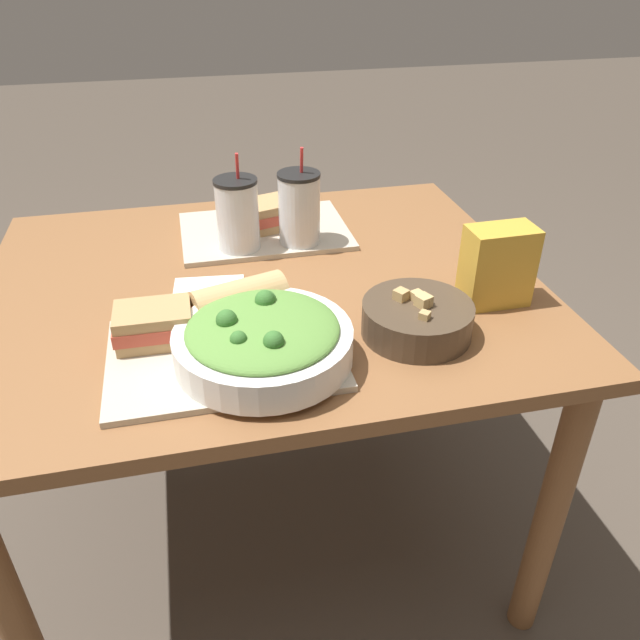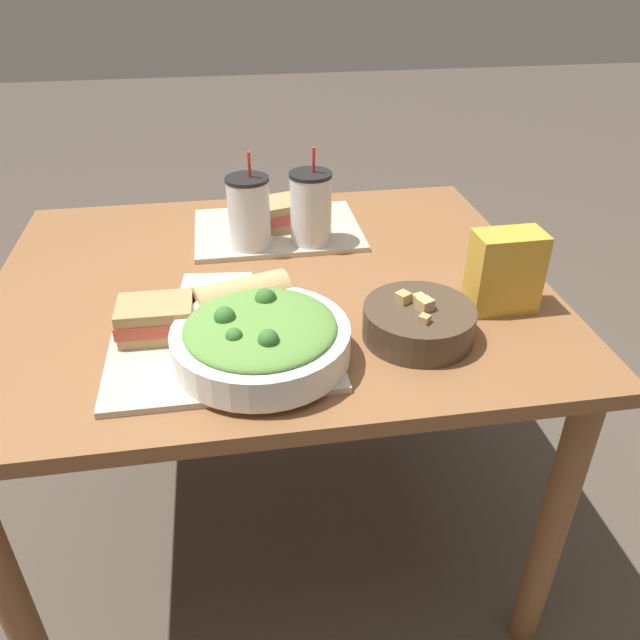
# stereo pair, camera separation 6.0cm
# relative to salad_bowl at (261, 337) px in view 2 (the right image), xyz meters

# --- Properties ---
(ground_plane) EXTENTS (12.00, 12.00, 0.00)m
(ground_plane) POSITION_rel_salad_bowl_xyz_m (0.04, 0.29, -0.79)
(ground_plane) COLOR #4C4238
(dining_table) EXTENTS (1.14, 0.94, 0.73)m
(dining_table) POSITION_rel_salad_bowl_xyz_m (0.04, 0.29, -0.15)
(dining_table) COLOR brown
(dining_table) RESTS_ON ground_plane
(tray_near) EXTENTS (0.39, 0.29, 0.01)m
(tray_near) POSITION_rel_salad_bowl_xyz_m (-0.06, 0.03, -0.05)
(tray_near) COLOR #BCB29E
(tray_near) RESTS_ON dining_table
(tray_far) EXTENTS (0.39, 0.29, 0.01)m
(tray_far) POSITION_rel_salad_bowl_xyz_m (0.08, 0.53, -0.05)
(tray_far) COLOR #BCB29E
(tray_far) RESTS_ON dining_table
(salad_bowl) EXTENTS (0.30, 0.30, 0.10)m
(salad_bowl) POSITION_rel_salad_bowl_xyz_m (0.00, 0.00, 0.00)
(salad_bowl) COLOR white
(salad_bowl) RESTS_ON tray_near
(soup_bowl) EXTENTS (0.20, 0.20, 0.08)m
(soup_bowl) POSITION_rel_salad_bowl_xyz_m (0.28, 0.03, -0.02)
(soup_bowl) COLOR #473828
(soup_bowl) RESTS_ON dining_table
(sandwich_near) EXTENTS (0.14, 0.10, 0.06)m
(sandwich_near) POSITION_rel_salad_bowl_xyz_m (-0.18, 0.10, -0.01)
(sandwich_near) COLOR tan
(sandwich_near) RESTS_ON tray_near
(baguette_near) EXTENTS (0.19, 0.12, 0.08)m
(baguette_near) POSITION_rel_salad_bowl_xyz_m (-0.02, 0.14, -0.00)
(baguette_near) COLOR tan
(baguette_near) RESTS_ON tray_near
(sandwich_far) EXTENTS (0.15, 0.13, 0.06)m
(sandwich_far) POSITION_rel_salad_bowl_xyz_m (0.10, 0.54, -0.01)
(sandwich_far) COLOR tan
(sandwich_far) RESTS_ON tray_far
(drink_cup_dark) EXTENTS (0.10, 0.10, 0.22)m
(drink_cup_dark) POSITION_rel_salad_bowl_xyz_m (0.01, 0.44, 0.04)
(drink_cup_dark) COLOR silver
(drink_cup_dark) RESTS_ON tray_far
(drink_cup_red) EXTENTS (0.10, 0.10, 0.22)m
(drink_cup_red) POSITION_rel_salad_bowl_xyz_m (0.15, 0.44, 0.04)
(drink_cup_red) COLOR silver
(drink_cup_red) RESTS_ON tray_far
(chip_bag) EXTENTS (0.13, 0.08, 0.16)m
(chip_bag) POSITION_rel_salad_bowl_xyz_m (0.47, 0.11, 0.03)
(chip_bag) COLOR gold
(chip_bag) RESTS_ON dining_table
(napkin_folded) EXTENTS (0.15, 0.11, 0.00)m
(napkin_folded) POSITION_rel_salad_bowl_xyz_m (-0.07, 0.28, -0.05)
(napkin_folded) COLOR white
(napkin_folded) RESTS_ON dining_table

